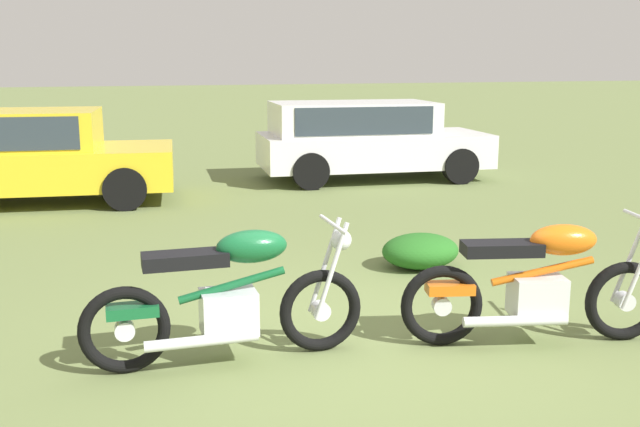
# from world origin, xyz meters

# --- Properties ---
(ground_plane) EXTENTS (120.00, 120.00, 0.00)m
(ground_plane) POSITION_xyz_m (0.00, 0.00, 0.00)
(ground_plane) COLOR olive
(motorcycle_green) EXTENTS (2.08, 0.64, 1.02)m
(motorcycle_green) POSITION_xyz_m (-1.06, -0.01, 0.49)
(motorcycle_green) COLOR black
(motorcycle_green) RESTS_ON ground
(motorcycle_orange) EXTENTS (2.06, 0.81, 1.02)m
(motorcycle_orange) POSITION_xyz_m (1.29, -0.40, 0.48)
(motorcycle_orange) COLOR black
(motorcycle_orange) RESTS_ON ground
(car_yellow) EXTENTS (4.49, 2.37, 1.43)m
(car_yellow) POSITION_xyz_m (-2.82, 7.01, 0.80)
(car_yellow) COLOR gold
(car_yellow) RESTS_ON ground
(car_white) EXTENTS (4.29, 2.20, 1.43)m
(car_white) POSITION_xyz_m (2.95, 7.50, 0.83)
(car_white) COLOR silver
(car_white) RESTS_ON ground
(shrub_low) EXTENTS (0.84, 0.67, 0.37)m
(shrub_low) POSITION_xyz_m (1.36, 1.81, 0.18)
(shrub_low) COLOR #23611E
(shrub_low) RESTS_ON ground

